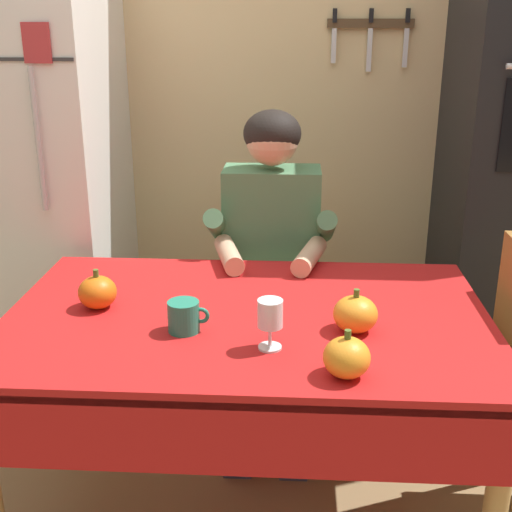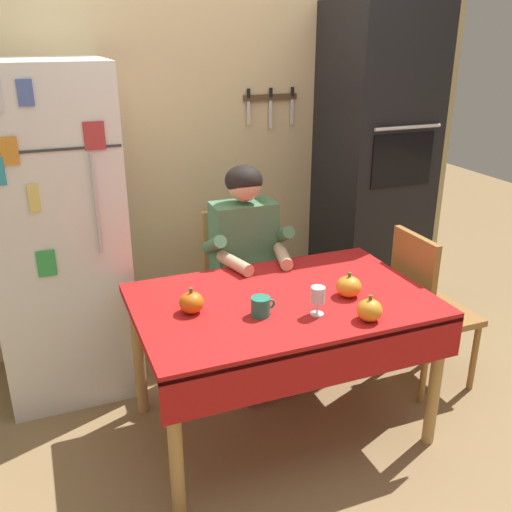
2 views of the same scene
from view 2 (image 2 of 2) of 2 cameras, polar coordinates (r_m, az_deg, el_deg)
name	(u,v)px [view 2 (image 2 of 2)]	position (r m, az deg, el deg)	size (l,w,h in m)	color
ground_plane	(288,436)	(3.05, 3.20, -17.62)	(10.00, 10.00, 0.00)	#93754C
back_wall_assembly	(210,137)	(3.69, -4.61, 11.82)	(3.70, 0.13, 2.60)	#D1B784
refrigerator	(57,235)	(3.25, -19.31, 2.02)	(0.68, 0.71, 1.80)	white
wall_oven	(373,174)	(3.85, 11.63, 8.07)	(0.60, 0.64, 2.10)	black
dining_table	(284,315)	(2.74, 2.81, -5.98)	(1.40, 0.90, 0.74)	tan
chair_behind_person	(237,279)	(3.48, -1.90, -2.33)	(0.40, 0.40, 0.93)	tan
seated_person	(248,255)	(3.23, -0.81, 0.06)	(0.47, 0.55, 1.25)	#38384C
chair_right_side	(425,304)	(3.31, 16.54, -4.64)	(0.40, 0.40, 0.93)	#9E6B33
coffee_mug	(261,306)	(2.54, 0.50, -5.08)	(0.11, 0.09, 0.09)	#237F66
wine_glass	(318,296)	(2.54, 6.21, -4.02)	(0.07, 0.07, 0.14)	white
pumpkin_large	(369,310)	(2.54, 11.30, -5.34)	(0.11, 0.11, 0.12)	orange
pumpkin_medium	(348,286)	(2.75, 9.25, -3.01)	(0.12, 0.12, 0.12)	orange
pumpkin_small	(191,302)	(2.58, -6.48, -4.65)	(0.11, 0.11, 0.12)	orange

